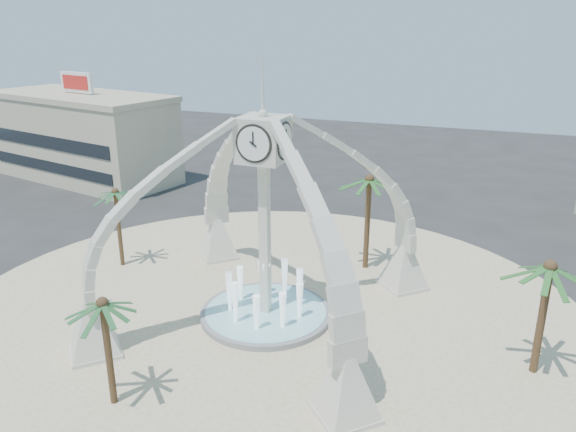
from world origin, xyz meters
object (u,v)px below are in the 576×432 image
(clock_tower, at_px, (264,217))
(palm_north, at_px, (369,181))
(palm_south, at_px, (103,305))
(fountain, at_px, (266,313))
(palm_west, at_px, (115,193))
(palm_east, at_px, (550,268))

(clock_tower, relative_size, palm_north, 2.37)
(palm_south, bearing_deg, fountain, 71.26)
(palm_west, relative_size, palm_north, 0.84)
(clock_tower, xyz_separation_m, palm_east, (15.18, -0.17, -0.60))
(clock_tower, distance_m, palm_north, 10.10)
(palm_west, bearing_deg, palm_east, -6.69)
(fountain, height_order, palm_south, palm_south)
(palm_north, relative_size, palm_south, 1.26)
(fountain, bearing_deg, palm_south, -108.74)
(clock_tower, distance_m, palm_west, 13.38)
(palm_east, bearing_deg, palm_west, 173.31)
(fountain, xyz_separation_m, palm_east, (15.18, -0.17, 5.60))
(palm_east, distance_m, palm_south, 21.14)
(palm_east, bearing_deg, palm_south, -151.78)
(clock_tower, xyz_separation_m, palm_south, (-3.45, -10.16, -1.25))
(fountain, height_order, palm_west, palm_west)
(clock_tower, bearing_deg, fountain, 90.00)
(palm_east, xyz_separation_m, palm_north, (-11.27, 9.48, 0.77))
(clock_tower, height_order, palm_east, clock_tower)
(clock_tower, height_order, palm_south, clock_tower)
(clock_tower, bearing_deg, palm_north, 67.23)
(palm_north, bearing_deg, clock_tower, -112.77)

